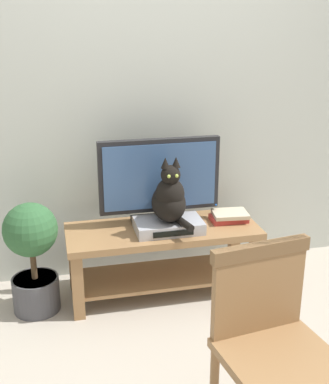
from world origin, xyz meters
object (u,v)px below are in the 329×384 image
at_px(tv, 160,180).
at_px(media_box, 169,225).
at_px(tv_stand, 163,248).
at_px(book_stack, 229,216).
at_px(cat, 169,198).
at_px(wooden_chair, 272,335).
at_px(potted_plant, 32,253).

xyz_separation_m(tv, media_box, (0.03, -0.14, -0.26)).
xyz_separation_m(tv_stand, book_stack, (0.46, 0.01, 0.17)).
height_order(tv_stand, media_box, media_box).
distance_m(tv, media_box, 0.30).
relative_size(tv, media_box, 1.85).
bearing_deg(book_stack, tv, 170.49).
relative_size(media_box, cat, 1.00).
height_order(wooden_chair, potted_plant, wooden_chair).
bearing_deg(tv, cat, -80.41).
bearing_deg(potted_plant, book_stack, 2.14).
distance_m(tv, wooden_chair, 1.42).
xyz_separation_m(cat, book_stack, (0.43, 0.08, -0.19)).
xyz_separation_m(media_box, book_stack, (0.43, 0.07, -0.00)).
distance_m(tv, book_stack, 0.53).
relative_size(tv, potted_plant, 1.10).
xyz_separation_m(cat, wooden_chair, (0.14, -1.23, -0.17)).
xyz_separation_m(cat, potted_plant, (-0.85, 0.04, -0.30)).
relative_size(cat, potted_plant, 0.60).
distance_m(media_box, cat, 0.19).
bearing_deg(wooden_chair, cat, 96.26).
xyz_separation_m(tv_stand, media_box, (0.03, -0.05, 0.18)).
bearing_deg(book_stack, tv_stand, -178.18).
relative_size(media_box, wooden_chair, 0.48).
bearing_deg(wooden_chair, tv, 96.64).
distance_m(tv_stand, media_box, 0.19).
bearing_deg(media_box, book_stack, 8.83).
distance_m(tv_stand, cat, 0.37).
height_order(tv_stand, potted_plant, potted_plant).
distance_m(cat, potted_plant, 0.90).
xyz_separation_m(media_box, potted_plant, (-0.85, 0.02, -0.11)).
xyz_separation_m(tv_stand, cat, (0.03, -0.07, 0.37)).
relative_size(tv_stand, tv, 1.58).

